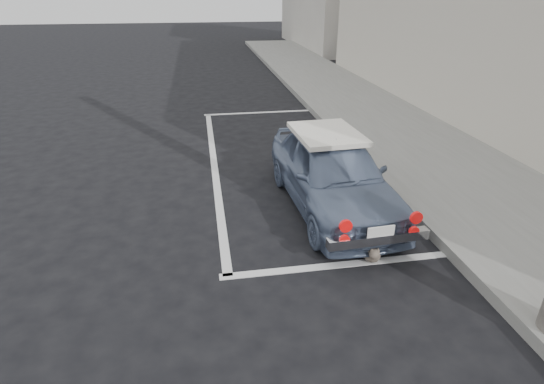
# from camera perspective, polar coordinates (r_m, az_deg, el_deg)

# --- Properties ---
(ground) EXTENTS (80.00, 80.00, 0.00)m
(ground) POSITION_cam_1_polar(r_m,az_deg,el_deg) (5.53, 3.07, -7.27)
(ground) COLOR black
(ground) RESTS_ON ground
(sidewalk) EXTENTS (2.80, 40.00, 0.15)m
(sidewalk) POSITION_cam_1_polar(r_m,az_deg,el_deg) (8.32, 22.03, 3.15)
(sidewalk) COLOR slate
(sidewalk) RESTS_ON ground
(pline_rear) EXTENTS (3.00, 0.12, 0.01)m
(pline_rear) POSITION_cam_1_polar(r_m,az_deg,el_deg) (5.25, 9.67, -9.58)
(pline_rear) COLOR silver
(pline_rear) RESTS_ON ground
(pline_front) EXTENTS (3.00, 0.12, 0.01)m
(pline_front) POSITION_cam_1_polar(r_m,az_deg,el_deg) (11.52, -1.50, 10.64)
(pline_front) COLOR silver
(pline_front) RESTS_ON ground
(pline_side) EXTENTS (0.12, 7.00, 0.01)m
(pline_side) POSITION_cam_1_polar(r_m,az_deg,el_deg) (8.09, -7.78, 3.72)
(pline_side) COLOR silver
(pline_side) RESTS_ON ground
(retro_coupe) EXTENTS (1.48, 3.33, 1.11)m
(retro_coupe) POSITION_cam_1_polar(r_m,az_deg,el_deg) (6.31, 8.14, 2.66)
(retro_coupe) COLOR slate
(retro_coupe) RESTS_ON ground
(cat) EXTENTS (0.29, 0.49, 0.27)m
(cat) POSITION_cam_1_polar(r_m,az_deg,el_deg) (5.34, 13.29, -7.78)
(cat) COLOR #6D6053
(cat) RESTS_ON ground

